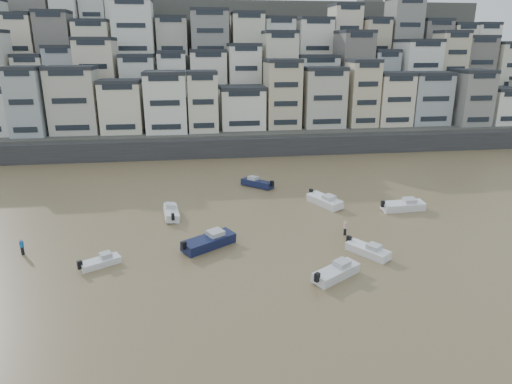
{
  "coord_description": "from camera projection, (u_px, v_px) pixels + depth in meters",
  "views": [
    {
      "loc": [
        1.17,
        -19.87,
        20.24
      ],
      "look_at": [
        8.2,
        30.0,
        4.0
      ],
      "focal_mm": 32.0,
      "sensor_mm": 36.0,
      "label": 1
    }
  ],
  "objects": [
    {
      "name": "boat_d",
      "position": [
        403.0,
        204.0,
        58.33
      ],
      "size": [
        6.12,
        2.28,
        1.64
      ],
      "primitive_type": null,
      "rotation": [
        0.0,
        0.0,
        0.05
      ],
      "color": "silver",
      "rests_on": "ground"
    },
    {
      "name": "harbor_wall",
      "position": [
        240.0,
        147.0,
        86.84
      ],
      "size": [
        140.0,
        3.0,
        3.5
      ],
      "primitive_type": "cube",
      "color": "#38383A",
      "rests_on": "ground"
    },
    {
      "name": "person_pink",
      "position": [
        345.0,
        228.0,
        50.75
      ],
      "size": [
        0.44,
        0.44,
        1.74
      ],
      "primitive_type": null,
      "color": "#D79F98",
      "rests_on": "ground"
    },
    {
      "name": "boat_j",
      "position": [
        100.0,
        261.0,
        43.64
      ],
      "size": [
        4.19,
        3.23,
        1.11
      ],
      "primitive_type": null,
      "rotation": [
        0.0,
        0.0,
        0.53
      ],
      "color": "silver",
      "rests_on": "ground"
    },
    {
      "name": "boat_c",
      "position": [
        209.0,
        240.0,
        47.62
      ],
      "size": [
        6.55,
        5.37,
        1.76
      ],
      "primitive_type": null,
      "rotation": [
        0.0,
        0.0,
        0.59
      ],
      "color": "#13193C",
      "rests_on": "ground"
    },
    {
      "name": "person_blue",
      "position": [
        22.0,
        247.0,
        45.99
      ],
      "size": [
        0.44,
        0.44,
        1.74
      ],
      "primitive_type": null,
      "color": "#185FB4",
      "rests_on": "ground"
    },
    {
      "name": "boat_f",
      "position": [
        171.0,
        211.0,
        56.17
      ],
      "size": [
        2.42,
        5.67,
        1.5
      ],
      "primitive_type": null,
      "rotation": [
        0.0,
        0.0,
        1.69
      ],
      "color": "silver",
      "rests_on": "ground"
    },
    {
      "name": "hillside",
      "position": [
        241.0,
        74.0,
        121.56
      ],
      "size": [
        141.04,
        66.0,
        50.0
      ],
      "color": "#4C4C47",
      "rests_on": "ground"
    },
    {
      "name": "boat_e",
      "position": [
        325.0,
        199.0,
        60.22
      ],
      "size": [
        4.29,
        6.38,
        1.66
      ],
      "primitive_type": null,
      "rotation": [
        0.0,
        0.0,
        -1.15
      ],
      "color": "silver",
      "rests_on": "ground"
    },
    {
      "name": "boat_a",
      "position": [
        336.0,
        270.0,
        41.4
      ],
      "size": [
        5.6,
        4.52,
        1.5
      ],
      "primitive_type": null,
      "rotation": [
        0.0,
        0.0,
        0.58
      ],
      "color": "silver",
      "rests_on": "ground"
    },
    {
      "name": "boat_h",
      "position": [
        257.0,
        182.0,
        68.28
      ],
      "size": [
        5.3,
        5.16,
        1.52
      ],
      "primitive_type": null,
      "rotation": [
        0.0,
        0.0,
        2.38
      ],
      "color": "#13193C",
      "rests_on": "ground"
    },
    {
      "name": "boat_b",
      "position": [
        368.0,
        249.0,
        45.95
      ],
      "size": [
        4.16,
        5.16,
        1.38
      ],
      "primitive_type": null,
      "rotation": [
        0.0,
        0.0,
        -0.99
      ],
      "color": "white",
      "rests_on": "ground"
    }
  ]
}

